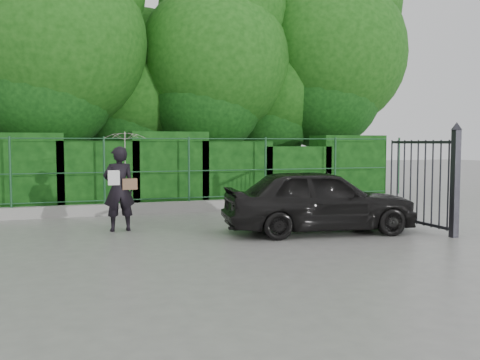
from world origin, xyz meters
name	(u,v)px	position (x,y,z in m)	size (l,w,h in m)	color
ground	(223,240)	(0.00, 0.00, 0.00)	(80.00, 80.00, 0.00)	gray
kerb	(175,207)	(0.00, 4.50, 0.15)	(14.00, 0.25, 0.30)	#9E9E99
fence	(183,169)	(0.22, 4.50, 1.20)	(14.13, 0.06, 1.80)	#1C4928
hedge	(166,173)	(-0.06, 5.50, 1.04)	(14.20, 1.20, 2.26)	black
trees	(187,63)	(1.14, 7.74, 4.62)	(17.10, 6.15, 8.08)	black
gate	(439,178)	(4.60, -0.72, 1.19)	(0.22, 2.33, 2.36)	#232329
woman	(122,168)	(-1.73, 1.85, 1.40)	(0.95, 0.92, 2.20)	black
car	(319,200)	(2.26, 0.25, 0.70)	(1.66, 4.12, 1.41)	black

